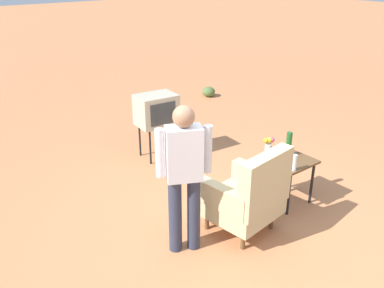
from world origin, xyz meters
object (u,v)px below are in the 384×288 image
object	(u,v)px
person_standing	(184,172)
soda_can_blue	(282,149)
bottle_wine_green	(289,144)
armchair	(248,195)
flower_vase	(268,146)
side_table	(288,166)
tv_on_stand	(156,110)
bottle_short_clear	(294,163)

from	to	relation	value
person_standing	soda_can_blue	xyz separation A→B (m)	(-1.68, -0.14, -0.27)
person_standing	bottle_wine_green	size ratio (longest dim) A/B	5.12
person_standing	soda_can_blue	bearing A→B (deg)	-175.11
armchair	soda_can_blue	bearing A→B (deg)	-159.90
person_standing	flower_vase	bearing A→B (deg)	-172.78
side_table	tv_on_stand	distance (m)	2.25
tv_on_stand	person_standing	bearing A→B (deg)	63.43
person_standing	tv_on_stand	bearing A→B (deg)	-116.57
bottle_wine_green	person_standing	bearing A→B (deg)	1.90
tv_on_stand	soda_can_blue	bearing A→B (deg)	107.09
tv_on_stand	bottle_short_clear	size ratio (longest dim) A/B	5.15
side_table	soda_can_blue	bearing A→B (deg)	-108.44
person_standing	bottle_short_clear	bearing A→B (deg)	169.91
armchair	soda_can_blue	distance (m)	1.02
tv_on_stand	bottle_wine_green	bearing A→B (deg)	106.83
bottle_wine_green	side_table	bearing A→B (deg)	48.52
tv_on_stand	flower_vase	size ratio (longest dim) A/B	3.89
tv_on_stand	flower_vase	xyz separation A→B (m)	(-0.40, 1.95, -0.03)
person_standing	bottle_short_clear	size ratio (longest dim) A/B	8.20
tv_on_stand	soda_can_blue	distance (m)	2.09
bottle_wine_green	flower_vase	xyz separation A→B (m)	(0.23, -0.13, -0.01)
bottle_wine_green	soda_can_blue	xyz separation A→B (m)	(0.02, -0.09, -0.10)
side_table	flower_vase	size ratio (longest dim) A/B	2.28
flower_vase	bottle_wine_green	bearing A→B (deg)	150.91
tv_on_stand	bottle_short_clear	distance (m)	2.42
bottle_wine_green	soda_can_blue	size ratio (longest dim) A/B	2.62
side_table	soda_can_blue	xyz separation A→B (m)	(-0.06, -0.17, 0.15)
bottle_wine_green	flower_vase	distance (m)	0.27
bottle_wine_green	bottle_short_clear	world-z (taller)	bottle_wine_green
flower_vase	tv_on_stand	bearing A→B (deg)	-78.50
person_standing	flower_vase	distance (m)	1.49
armchair	side_table	world-z (taller)	armchair
armchair	tv_on_stand	xyz separation A→B (m)	(-0.34, -2.34, 0.28)
side_table	soda_can_blue	world-z (taller)	soda_can_blue
bottle_wine_green	bottle_short_clear	distance (m)	0.41
armchair	bottle_short_clear	bearing A→B (deg)	175.78
bottle_short_clear	bottle_wine_green	bearing A→B (deg)	-130.43
armchair	tv_on_stand	world-z (taller)	armchair
armchair	soda_can_blue	xyz separation A→B (m)	(-0.95, -0.35, 0.17)
armchair	flower_vase	bearing A→B (deg)	-152.03
armchair	bottle_short_clear	xyz separation A→B (m)	(-0.70, 0.05, 0.21)
armchair	side_table	bearing A→B (deg)	-168.80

